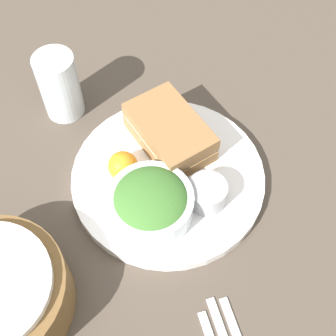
{
  "coord_description": "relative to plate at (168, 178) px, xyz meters",
  "views": [
    {
      "loc": [
        -0.4,
        0.07,
        0.67
      ],
      "look_at": [
        0.0,
        0.0,
        0.04
      ],
      "focal_mm": 50.0,
      "sensor_mm": 36.0,
      "label": 1
    }
  ],
  "objects": [
    {
      "name": "plate",
      "position": [
        0.0,
        0.0,
        0.0
      ],
      "size": [
        0.32,
        0.32,
        0.02
      ],
      "primitive_type": "cylinder",
      "color": "white",
      "rests_on": "ground_plane"
    },
    {
      "name": "sandwich",
      "position": [
        0.06,
        -0.01,
        0.04
      ],
      "size": [
        0.17,
        0.14,
        0.06
      ],
      "color": "olive",
      "rests_on": "plate"
    },
    {
      "name": "salad_bowl",
      "position": [
        -0.06,
        0.04,
        0.04
      ],
      "size": [
        0.13,
        0.13,
        0.06
      ],
      "color": "silver",
      "rests_on": "plate"
    },
    {
      "name": "orange_wedge",
      "position": [
        0.01,
        0.07,
        0.03
      ],
      "size": [
        0.05,
        0.05,
        0.05
      ],
      "primitive_type": "sphere",
      "color": "orange",
      "rests_on": "plate"
    },
    {
      "name": "dressing_cup",
      "position": [
        -0.06,
        -0.05,
        0.03
      ],
      "size": [
        0.06,
        0.06,
        0.04
      ],
      "primitive_type": "cylinder",
      "color": "#99999E",
      "rests_on": "plate"
    },
    {
      "name": "drink_glass",
      "position": [
        0.18,
        0.16,
        0.05
      ],
      "size": [
        0.07,
        0.07,
        0.13
      ],
      "primitive_type": "cylinder",
      "color": "silver",
      "rests_on": "ground_plane"
    },
    {
      "name": "ground_plane",
      "position": [
        0.0,
        0.0,
        -0.01
      ],
      "size": [
        4.0,
        4.0,
        0.0
      ],
      "primitive_type": "plane",
      "color": "#4C4238"
    }
  ]
}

